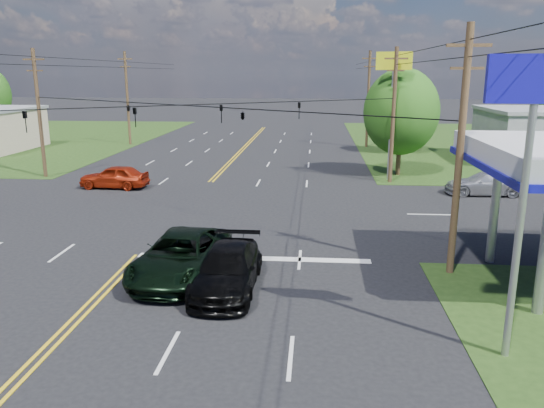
# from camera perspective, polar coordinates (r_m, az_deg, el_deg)

# --- Properties ---
(ground) EXTENTS (280.00, 280.00, 0.00)m
(ground) POSITION_cam_1_polar(r_m,az_deg,el_deg) (31.26, -9.46, -0.60)
(ground) COLOR black
(ground) RESTS_ON ground
(stop_bar) EXTENTS (10.00, 0.50, 0.02)m
(stop_bar) POSITION_cam_1_polar(r_m,az_deg,el_deg) (22.83, -2.05, -5.89)
(stop_bar) COLOR silver
(stop_bar) RESTS_ON ground
(pole_se) EXTENTS (1.60, 0.28, 9.50)m
(pole_se) POSITION_cam_1_polar(r_m,az_deg,el_deg) (21.22, 19.57, 5.49)
(pole_se) COLOR #3F2B1A
(pole_se) RESTS_ON ground
(pole_nw) EXTENTS (1.60, 0.28, 9.50)m
(pole_nw) POSITION_cam_1_polar(r_m,az_deg,el_deg) (43.59, -23.77, 9.05)
(pole_nw) COLOR #3F2B1A
(pole_nw) RESTS_ON ground
(pole_ne) EXTENTS (1.60, 0.28, 9.50)m
(pole_ne) POSITION_cam_1_polar(r_m,az_deg,el_deg) (38.81, 12.92, 9.40)
(pole_ne) COLOR #3F2B1A
(pole_ne) RESTS_ON ground
(pole_left_far) EXTENTS (1.60, 0.28, 10.00)m
(pole_left_far) POSITION_cam_1_polar(r_m,az_deg,el_deg) (60.96, -15.29, 11.02)
(pole_left_far) COLOR #3F2B1A
(pole_left_far) RESTS_ON ground
(pole_right_far) EXTENTS (1.60, 0.28, 10.00)m
(pole_right_far) POSITION_cam_1_polar(r_m,az_deg,el_deg) (57.64, 10.32, 11.14)
(pole_right_far) COLOR #3F2B1A
(pole_right_far) RESTS_ON ground
(span_wire_signals) EXTENTS (26.00, 18.00, 1.13)m
(span_wire_signals) POSITION_cam_1_polar(r_m,az_deg,el_deg) (30.34, -9.91, 10.43)
(span_wire_signals) COLOR black
(span_wire_signals) RESTS_ON ground
(power_lines) EXTENTS (26.04, 100.00, 0.64)m
(power_lines) POSITION_cam_1_polar(r_m,az_deg,el_deg) (28.37, -11.18, 15.41)
(power_lines) COLOR black
(power_lines) RESTS_ON ground
(tree_right_a) EXTENTS (5.70, 5.70, 8.18)m
(tree_right_a) POSITION_cam_1_polar(r_m,az_deg,el_deg) (41.92, 13.72, 9.61)
(tree_right_a) COLOR #3F2B1A
(tree_right_a) RESTS_ON ground
(tree_right_b) EXTENTS (4.94, 4.94, 7.09)m
(tree_right_b) POSITION_cam_1_polar(r_m,az_deg,el_deg) (54.18, 14.41, 9.76)
(tree_right_b) COLOR #3F2B1A
(tree_right_b) RESTS_ON ground
(pickup_dkgreen) EXTENTS (3.27, 6.28, 1.69)m
(pickup_dkgreen) POSITION_cam_1_polar(r_m,az_deg,el_deg) (20.93, -9.79, -5.51)
(pickup_dkgreen) COLOR black
(pickup_dkgreen) RESTS_ON ground
(suv_black) EXTENTS (2.22, 5.36, 1.55)m
(suv_black) POSITION_cam_1_polar(r_m,az_deg,el_deg) (19.52, -4.80, -7.01)
(suv_black) COLOR black
(suv_black) RESTS_ON ground
(sedan_red) EXTENTS (4.75, 2.11, 1.59)m
(sedan_red) POSITION_cam_1_polar(r_m,az_deg,el_deg) (38.09, -16.60, 2.83)
(sedan_red) COLOR maroon
(sedan_red) RESTS_ON ground
(sedan_far) EXTENTS (5.11, 2.09, 1.48)m
(sedan_far) POSITION_cam_1_polar(r_m,az_deg,el_deg) (37.21, 21.98, 2.06)
(sedan_far) COLOR #B4B5BA
(sedan_far) RESTS_ON ground
(polesign_se) EXTENTS (2.41, 0.38, 8.19)m
(polesign_se) POSITION_cam_1_polar(r_m,az_deg,el_deg) (14.99, 26.16, 7.79)
(polesign_se) COLOR #A5A5AA
(polesign_se) RESTS_ON ground
(polesign_ne) EXTENTS (2.51, 0.82, 9.20)m
(polesign_ne) POSITION_cam_1_polar(r_m,az_deg,el_deg) (39.70, 12.91, 12.96)
(polesign_ne) COLOR #A5A5AA
(polesign_ne) RESTS_ON ground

